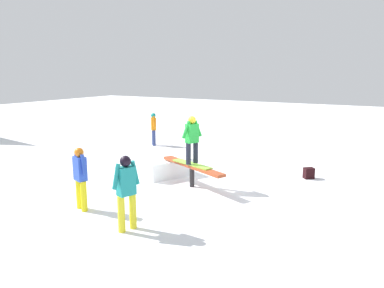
# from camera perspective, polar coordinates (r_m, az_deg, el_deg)

# --- Properties ---
(ground_plane) EXTENTS (60.00, 60.00, 0.00)m
(ground_plane) POSITION_cam_1_polar(r_m,az_deg,el_deg) (10.91, 0.00, -6.51)
(ground_plane) COLOR white
(rail_feature) EXTENTS (2.54, 1.36, 0.66)m
(rail_feature) POSITION_cam_1_polar(r_m,az_deg,el_deg) (10.75, 0.00, -3.63)
(rail_feature) COLOR black
(rail_feature) RESTS_ON ground
(snow_kicker_ramp) EXTENTS (2.26, 2.11, 0.55)m
(snow_kicker_ramp) POSITION_cam_1_polar(r_m,az_deg,el_deg) (12.34, -5.03, -3.15)
(snow_kicker_ramp) COLOR white
(snow_kicker_ramp) RESTS_ON ground
(main_rider_on_rail) EXTENTS (1.48, 0.77, 1.40)m
(main_rider_on_rail) POSITION_cam_1_polar(r_m,az_deg,el_deg) (10.58, 0.00, 0.49)
(main_rider_on_rail) COLOR #91DA3F
(main_rider_on_rail) RESTS_ON rail_feature
(bystander_orange) EXTENTS (0.48, 0.52, 1.46)m
(bystander_orange) POSITION_cam_1_polar(r_m,az_deg,el_deg) (16.85, -5.88, 2.56)
(bystander_orange) COLOR navy
(bystander_orange) RESTS_ON ground
(bystander_teal) EXTENTS (0.32, 0.65, 1.61)m
(bystander_teal) POSITION_cam_1_polar(r_m,az_deg,el_deg) (7.90, -9.97, -6.76)
(bystander_teal) COLOR yellow
(bystander_teal) RESTS_ON ground
(bystander_blue) EXTENTS (0.62, 0.31, 1.53)m
(bystander_blue) POSITION_cam_1_polar(r_m,az_deg,el_deg) (9.31, -16.65, -4.58)
(bystander_blue) COLOR yellow
(bystander_blue) RESTS_ON ground
(backpack_on_snow) EXTENTS (0.37, 0.36, 0.34)m
(backpack_on_snow) POSITION_cam_1_polar(r_m,az_deg,el_deg) (12.23, 17.37, -4.26)
(backpack_on_snow) COLOR black
(backpack_on_snow) RESTS_ON ground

